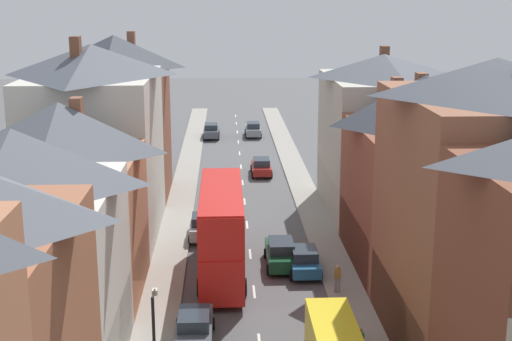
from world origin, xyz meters
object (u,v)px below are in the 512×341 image
(double_decker_bus_lead, at_px, (221,230))
(car_far_grey, at_px, (261,166))
(car_mid_black, at_px, (211,131))
(car_parked_right_a, at_px, (203,226))
(car_mid_white, at_px, (281,253))
(car_parked_left_b, at_px, (194,327))
(car_near_blue, at_px, (304,260))
(car_parked_left_a, at_px, (253,129))
(pedestrian_mid_right, at_px, (337,277))

(double_decker_bus_lead, height_order, car_far_grey, double_decker_bus_lead)
(car_mid_black, bearing_deg, double_decker_bus_lead, -88.24)
(car_parked_right_a, xyz_separation_m, car_mid_white, (4.90, -5.41, 0.01))
(car_parked_left_b, bearing_deg, car_mid_black, 90.00)
(double_decker_bus_lead, xyz_separation_m, car_far_grey, (3.61, 24.16, -2.02))
(double_decker_bus_lead, xyz_separation_m, car_near_blue, (4.91, 0.18, -2.02))
(car_near_blue, relative_size, car_far_grey, 0.95)
(car_parked_left_a, distance_m, car_parked_left_b, 51.38)
(car_parked_right_a, height_order, car_far_grey, car_parked_right_a)
(car_far_grey, distance_m, pedestrian_mid_right, 27.42)
(car_parked_left_a, relative_size, car_mid_black, 0.95)
(car_parked_right_a, bearing_deg, car_near_blue, -46.37)
(double_decker_bus_lead, relative_size, car_parked_right_a, 2.84)
(car_mid_black, relative_size, car_parked_left_b, 1.08)
(double_decker_bus_lead, bearing_deg, car_mid_black, 91.76)
(car_parked_left_b, height_order, pedestrian_mid_right, pedestrian_mid_right)
(car_parked_left_a, height_order, car_mid_black, car_mid_black)
(pedestrian_mid_right, bearing_deg, car_parked_left_b, -145.20)
(car_parked_left_a, height_order, car_parked_left_b, car_parked_left_a)
(car_near_blue, relative_size, pedestrian_mid_right, 2.49)
(car_parked_left_a, relative_size, car_far_grey, 1.03)
(car_parked_left_a, relative_size, car_parked_right_a, 1.14)
(car_parked_right_a, height_order, pedestrian_mid_right, pedestrian_mid_right)
(pedestrian_mid_right, bearing_deg, car_far_grey, 95.83)
(car_near_blue, distance_m, car_mid_black, 42.27)
(car_mid_white, bearing_deg, car_far_grey, 90.00)
(car_near_blue, height_order, car_mid_white, car_mid_white)
(car_parked_right_a, height_order, car_mid_white, car_mid_white)
(car_parked_left_b, distance_m, pedestrian_mid_right, 9.36)
(car_parked_left_a, distance_m, car_parked_right_a, 36.34)
(car_far_grey, height_order, pedestrian_mid_right, pedestrian_mid_right)
(double_decker_bus_lead, xyz_separation_m, pedestrian_mid_right, (6.39, -3.12, -1.78))
(double_decker_bus_lead, relative_size, car_mid_black, 2.36)
(car_parked_right_a, xyz_separation_m, pedestrian_mid_right, (7.68, -9.80, 0.19))
(car_parked_left_a, bearing_deg, pedestrian_mid_right, -86.52)
(car_parked_left_a, xyz_separation_m, car_parked_left_b, (-4.90, -51.15, -0.02))
(car_parked_right_a, distance_m, car_mid_black, 35.30)
(double_decker_bus_lead, distance_m, car_parked_left_b, 8.79)
(car_near_blue, xyz_separation_m, car_mid_black, (-6.20, 41.81, 0.06))
(car_parked_left_a, bearing_deg, car_far_grey, -90.00)
(car_near_blue, distance_m, car_parked_left_a, 42.53)
(car_parked_left_a, bearing_deg, car_mid_black, -171.85)
(car_mid_black, relative_size, pedestrian_mid_right, 2.84)
(car_mid_black, height_order, car_far_grey, car_mid_black)
(car_parked_left_b, xyz_separation_m, pedestrian_mid_right, (7.68, 5.34, 0.21))
(double_decker_bus_lead, distance_m, car_mid_white, 4.30)
(car_near_blue, xyz_separation_m, pedestrian_mid_right, (1.48, -3.30, 0.24))
(car_parked_left_b, height_order, car_mid_white, car_mid_white)
(car_parked_right_a, distance_m, car_mid_white, 7.30)
(car_near_blue, distance_m, pedestrian_mid_right, 3.62)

